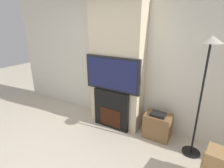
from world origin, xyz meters
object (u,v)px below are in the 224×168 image
object	(u,v)px
fireplace	(112,109)
floor_lamp	(206,67)
television	(112,74)
media_stand	(158,125)

from	to	relation	value
fireplace	floor_lamp	xyz separation A→B (m)	(1.51, -0.01, 1.04)
fireplace	floor_lamp	bearing A→B (deg)	-0.40
fireplace	television	size ratio (longest dim) A/B	0.71
fireplace	television	distance (m)	0.72
floor_lamp	media_stand	distance (m)	1.36
television	floor_lamp	size ratio (longest dim) A/B	0.60
fireplace	television	world-z (taller)	television
floor_lamp	media_stand	bearing A→B (deg)	166.98
fireplace	television	bearing A→B (deg)	-90.00
fireplace	floor_lamp	distance (m)	1.83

